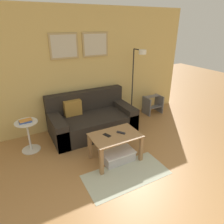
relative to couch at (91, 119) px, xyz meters
name	(u,v)px	position (x,y,z in m)	size (l,w,h in m)	color
wall_back	(76,70)	(-0.10, 0.49, 1.00)	(5.60, 0.09, 2.55)	#D6B76B
area_rug	(126,174)	(-0.07, -1.57, -0.28)	(1.35, 0.65, 0.01)	#B2B79E
couch	(91,119)	(0.00, 0.00, 0.00)	(1.78, 0.95, 0.85)	#28231E
coffee_table	(115,140)	(-0.03, -1.13, 0.10)	(0.83, 0.55, 0.49)	#997047
storage_bin	(117,155)	(-0.01, -1.16, -0.19)	(0.56, 0.41, 0.19)	#B2B2B7
floor_lamp	(137,75)	(1.17, 0.03, 0.83)	(0.22, 0.51, 1.70)	black
side_table	(28,133)	(-1.31, -0.13, 0.08)	(0.40, 0.40, 0.60)	silver
book_stack	(25,121)	(-1.31, -0.13, 0.33)	(0.23, 0.14, 0.04)	#335199
remote_control	(121,133)	(0.08, -1.12, 0.22)	(0.04, 0.15, 0.02)	#232328
cell_phone	(107,135)	(-0.16, -1.08, 0.21)	(0.07, 0.14, 0.01)	black
step_stool	(153,104)	(1.82, 0.15, -0.03)	(0.45, 0.34, 0.46)	slate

